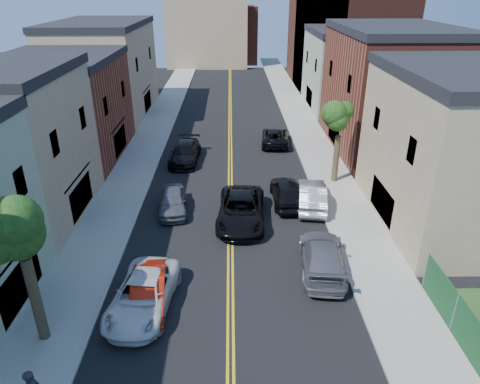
{
  "coord_description": "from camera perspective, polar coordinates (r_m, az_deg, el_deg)",
  "views": [
    {
      "loc": [
        0.11,
        -0.33,
        13.74
      ],
      "look_at": [
        0.62,
        24.21,
        2.0
      ],
      "focal_mm": 32.81,
      "sensor_mm": 36.0,
      "label": 1
    }
  ],
  "objects": [
    {
      "name": "sidewalk_left",
      "position": [
        43.33,
        -11.86,
        6.62
      ],
      "size": [
        3.2,
        100.0,
        0.15
      ],
      "primitive_type": "cube",
      "color": "gray",
      "rests_on": "ground"
    },
    {
      "name": "sidewalk_right",
      "position": [
        43.29,
        9.3,
        6.82
      ],
      "size": [
        3.2,
        100.0,
        0.15
      ],
      "primitive_type": "cube",
      "color": "gray",
      "rests_on": "ground"
    },
    {
      "name": "curb_left",
      "position": [
        43.04,
        -9.56,
        6.69
      ],
      "size": [
        0.3,
        100.0,
        0.15
      ],
      "primitive_type": "cube",
      "color": "gray",
      "rests_on": "ground"
    },
    {
      "name": "curb_right",
      "position": [
        43.01,
        6.99,
        6.84
      ],
      "size": [
        0.3,
        100.0,
        0.15
      ],
      "primitive_type": "cube",
      "color": "gray",
      "rests_on": "ground"
    },
    {
      "name": "bldg_left_brick",
      "position": [
        40.17,
        -22.05,
        9.68
      ],
      "size": [
        9.0,
        12.0,
        8.0
      ],
      "primitive_type": "cube",
      "color": "brown",
      "rests_on": "ground"
    },
    {
      "name": "bldg_left_tan_far",
      "position": [
        53.04,
        -17.19,
        14.72
      ],
      "size": [
        9.0,
        16.0,
        9.5
      ],
      "primitive_type": "cube",
      "color": "#998466",
      "rests_on": "ground"
    },
    {
      "name": "bldg_right_tan",
      "position": [
        29.5,
        27.06,
        4.44
      ],
      "size": [
        9.0,
        12.0,
        9.0
      ],
      "primitive_type": "cube",
      "color": "#998466",
      "rests_on": "ground"
    },
    {
      "name": "bldg_right_brick",
      "position": [
        41.7,
        18.73,
        12.15
      ],
      "size": [
        9.0,
        14.0,
        10.0
      ],
      "primitive_type": "cube",
      "color": "brown",
      "rests_on": "ground"
    },
    {
      "name": "bldg_right_palegrn",
      "position": [
        54.97,
        13.94,
        14.91
      ],
      "size": [
        9.0,
        12.0,
        8.5
      ],
      "primitive_type": "cube",
      "color": "gray",
      "rests_on": "ground"
    },
    {
      "name": "church",
      "position": [
        69.63,
        13.05,
        19.61
      ],
      "size": [
        16.2,
        14.2,
        22.6
      ],
      "color": "#4C2319",
      "rests_on": "ground"
    },
    {
      "name": "backdrop_left",
      "position": [
        82.8,
        -4.3,
        20.13
      ],
      "size": [
        14.0,
        8.0,
        12.0
      ],
      "primitive_type": "cube",
      "color": "#998466",
      "rests_on": "ground"
    },
    {
      "name": "backdrop_center",
      "position": [
        86.77,
        -1.34,
        19.78
      ],
      "size": [
        10.0,
        8.0,
        10.0
      ],
      "primitive_type": "cube",
      "color": "brown",
      "rests_on": "ground"
    },
    {
      "name": "tree_left_mid",
      "position": [
        17.91,
        -27.56,
        -1.1
      ],
      "size": [
        5.2,
        5.2,
        9.29
      ],
      "color": "#3A2E1D",
      "rests_on": "sidewalk_left"
    },
    {
      "name": "tree_right_far",
      "position": [
        32.33,
        13.05,
        10.62
      ],
      "size": [
        4.4,
        4.4,
        8.03
      ],
      "color": "#3A2E1D",
      "rests_on": "sidewalk_right"
    },
    {
      "name": "red_sedan",
      "position": [
        21.38,
        -11.75,
        -12.55
      ],
      "size": [
        1.93,
        4.58,
        1.47
      ],
      "primitive_type": "imported",
      "rotation": [
        0.0,
        0.0,
        0.09
      ],
      "color": "red",
      "rests_on": "ground"
    },
    {
      "name": "white_pickup",
      "position": [
        21.19,
        -12.47,
        -12.92
      ],
      "size": [
        3.17,
        5.78,
        1.54
      ],
      "primitive_type": "imported",
      "rotation": [
        0.0,
        0.0,
        -0.12
      ],
      "color": "silver",
      "rests_on": "ground"
    },
    {
      "name": "grey_car_left",
      "position": [
        29.21,
        -8.76,
        -1.18
      ],
      "size": [
        2.24,
        4.55,
        1.49
      ],
      "primitive_type": "imported",
      "rotation": [
        0.0,
        0.0,
        0.11
      ],
      "color": "#515358",
      "rests_on": "ground"
    },
    {
      "name": "black_car_left",
      "position": [
        37.38,
        -7.15,
        5.11
      ],
      "size": [
        2.6,
        5.66,
        1.6
      ],
      "primitive_type": "imported",
      "rotation": [
        0.0,
        0.0,
        -0.07
      ],
      "color": "black",
      "rests_on": "ground"
    },
    {
      "name": "grey_car_right",
      "position": [
        23.56,
        10.69,
        -8.22
      ],
      "size": [
        2.94,
        5.88,
        1.64
      ],
      "primitive_type": "imported",
      "rotation": [
        0.0,
        0.0,
        3.02
      ],
      "color": "slate",
      "rests_on": "ground"
    },
    {
      "name": "black_car_right",
      "position": [
        30.07,
        6.19,
        0.04
      ],
      "size": [
        2.13,
        5.09,
        1.72
      ],
      "primitive_type": "imported",
      "rotation": [
        0.0,
        0.0,
        3.16
      ],
      "color": "black",
      "rests_on": "ground"
    },
    {
      "name": "silver_car_right",
      "position": [
        29.84,
        9.34,
        -0.43
      ],
      "size": [
        2.44,
        5.28,
        1.68
      ],
      "primitive_type": "imported",
      "rotation": [
        0.0,
        0.0,
        3.01
      ],
      "color": "#B5B9BE",
      "rests_on": "ground"
    },
    {
      "name": "dark_car_right_far",
      "position": [
        41.42,
        4.59,
        7.17
      ],
      "size": [
        2.89,
        5.45,
        1.46
      ],
      "primitive_type": "imported",
      "rotation": [
        0.0,
        0.0,
        3.05
      ],
      "color": "black",
      "rests_on": "ground"
    },
    {
      "name": "black_suv_lane",
      "position": [
        27.54,
        0.14,
        -2.32
      ],
      "size": [
        3.24,
        6.39,
        1.73
      ],
      "primitive_type": "imported",
      "rotation": [
        0.0,
        0.0,
        -0.06
      ],
      "color": "black",
      "rests_on": "ground"
    }
  ]
}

